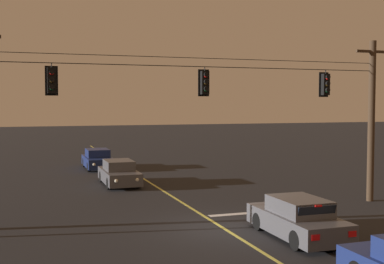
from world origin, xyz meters
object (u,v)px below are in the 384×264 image
Objects in this scene: traffic_light_centre at (326,84)px; car_waiting_near_lane at (298,219)px; traffic_light_leftmost at (52,80)px; traffic_light_left_inner at (205,83)px; car_oncoming_trailing at (98,160)px; car_oncoming_lead at (119,173)px.

traffic_light_centre is 0.28× the size of car_waiting_near_lane.
car_waiting_near_lane is at bearing -30.85° from traffic_light_leftmost.
traffic_light_left_inner is 1.00× the size of traffic_light_centre.
car_waiting_near_lane is (7.80, -4.66, -4.81)m from traffic_light_leftmost.
traffic_light_leftmost and traffic_light_centre have the same top height.
car_waiting_near_lane is 21.10m from car_oncoming_trailing.
car_oncoming_trailing is (-7.99, 16.09, -4.81)m from traffic_light_centre.
car_oncoming_trailing is at bearing 116.42° from traffic_light_centre.
car_oncoming_lead is at bearing 105.81° from car_waiting_near_lane.
car_oncoming_lead is 7.56m from car_oncoming_trailing.
car_waiting_near_lane is (-4.11, -4.66, -4.81)m from traffic_light_centre.
traffic_light_left_inner reaches higher than car_waiting_near_lane.
traffic_light_leftmost reaches higher than car_oncoming_trailing.
traffic_light_leftmost is at bearing 149.15° from car_waiting_near_lane.
car_waiting_near_lane is at bearing -74.19° from car_oncoming_lead.
traffic_light_centre reaches higher than car_oncoming_lead.
car_oncoming_lead is 1.00× the size of car_oncoming_trailing.
car_oncoming_lead is at bearing 64.50° from traffic_light_leftmost.
traffic_light_centre reaches higher than car_waiting_near_lane.
traffic_light_leftmost is at bearing -115.50° from car_oncoming_lead.
car_oncoming_lead is (4.07, 8.52, -4.81)m from traffic_light_leftmost.
car_oncoming_trailing is at bearing 100.59° from car_waiting_near_lane.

